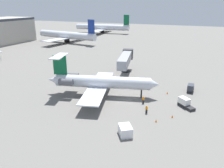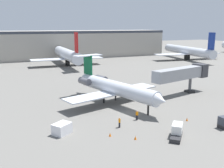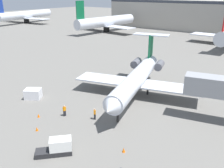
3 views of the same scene
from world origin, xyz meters
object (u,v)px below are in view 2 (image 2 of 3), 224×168
at_px(ground_crew_marshaller, 119,122).
at_px(traffic_cone_mid, 135,138).
at_px(parked_airliner_centre, 67,55).
at_px(parked_airliner_east_mid, 188,51).
at_px(cargo_container_uld, 62,129).
at_px(traffic_cone_far, 187,119).
at_px(regional_jet, 113,87).
at_px(ground_crew_loader, 137,115).
at_px(baggage_tug_trailing, 177,132).
at_px(traffic_cone_near, 110,135).
at_px(jet_bridge, 184,73).

bearing_deg(ground_crew_marshaller, traffic_cone_mid, -88.51).
relative_size(parked_airliner_centre, parked_airliner_east_mid, 0.89).
xyz_separation_m(cargo_container_uld, traffic_cone_far, (20.73, -3.19, -0.55)).
height_order(regional_jet, ground_crew_loader, regional_jet).
height_order(ground_crew_marshaller, cargo_container_uld, ground_crew_marshaller).
height_order(traffic_cone_mid, parked_airliner_centre, parked_airliner_centre).
distance_m(traffic_cone_mid, parked_airliner_east_mid, 94.99).
bearing_deg(traffic_cone_mid, baggage_tug_trailing, -15.47).
bearing_deg(traffic_cone_near, ground_crew_marshaller, 43.16).
bearing_deg(traffic_cone_near, regional_jet, 64.27).
distance_m(baggage_tug_trailing, cargo_container_uld, 16.94).
bearing_deg(regional_jet, cargo_container_uld, -139.73).
bearing_deg(parked_airliner_east_mid, baggage_tug_trailing, -130.45).
relative_size(ground_crew_marshaller, ground_crew_loader, 1.00).
bearing_deg(jet_bridge, baggage_tug_trailing, -130.65).
relative_size(jet_bridge, traffic_cone_far, 30.96).
height_order(traffic_cone_near, traffic_cone_far, same).
bearing_deg(cargo_container_uld, baggage_tug_trailing, -27.56).
distance_m(regional_jet, ground_crew_loader, 11.12).
bearing_deg(ground_crew_loader, cargo_container_uld, -177.06).
distance_m(parked_airliner_centre, parked_airliner_east_mid, 57.16).
relative_size(ground_crew_loader, parked_airliner_east_mid, 0.04).
bearing_deg(jet_bridge, parked_airliner_east_mid, 49.63).
relative_size(traffic_cone_mid, parked_airliner_centre, 0.02).
height_order(ground_crew_loader, baggage_tug_trailing, baggage_tug_trailing).
relative_size(ground_crew_loader, baggage_tug_trailing, 0.44).
xyz_separation_m(traffic_cone_near, traffic_cone_mid, (2.86, -2.46, 0.00)).
height_order(baggage_tug_trailing, traffic_cone_far, baggage_tug_trailing).
height_order(ground_crew_loader, traffic_cone_near, ground_crew_loader).
distance_m(jet_bridge, traffic_cone_far, 19.03).
relative_size(jet_bridge, cargo_container_uld, 5.25).
xyz_separation_m(jet_bridge, parked_airliner_east_mid, (43.08, 50.67, -0.77)).
bearing_deg(parked_airliner_east_mid, traffic_cone_far, -129.55).
height_order(traffic_cone_far, parked_airliner_east_mid, parked_airliner_east_mid).
relative_size(regional_jet, parked_airliner_east_mid, 0.67).
bearing_deg(ground_crew_loader, traffic_cone_mid, -120.63).
bearing_deg(jet_bridge, regional_jet, -179.61).
bearing_deg(parked_airliner_centre, jet_bridge, -75.83).
height_order(regional_jet, jet_bridge, regional_jet).
height_order(ground_crew_loader, parked_airliner_centre, parked_airliner_centre).
distance_m(ground_crew_loader, traffic_cone_near, 8.24).
bearing_deg(traffic_cone_mid, ground_crew_marshaller, 91.49).
relative_size(traffic_cone_near, traffic_cone_far, 1.00).
bearing_deg(cargo_container_uld, ground_crew_loader, 2.94).
height_order(traffic_cone_near, parked_airliner_centre, parked_airliner_centre).
bearing_deg(ground_crew_marshaller, traffic_cone_far, -9.73).
distance_m(ground_crew_marshaller, ground_crew_loader, 4.59).
height_order(ground_crew_marshaller, ground_crew_loader, same).
bearing_deg(traffic_cone_far, traffic_cone_mid, -165.54).
relative_size(jet_bridge, baggage_tug_trailing, 4.40).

